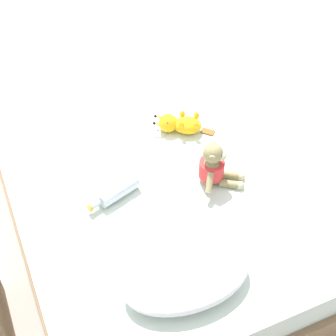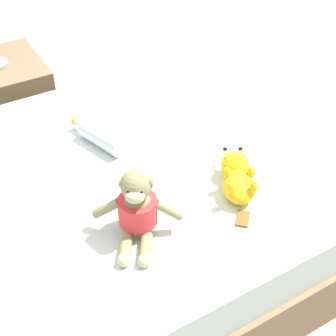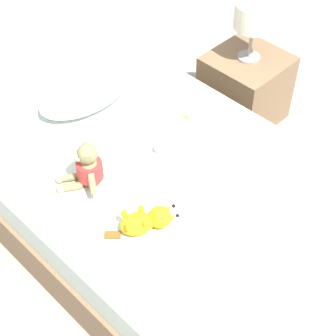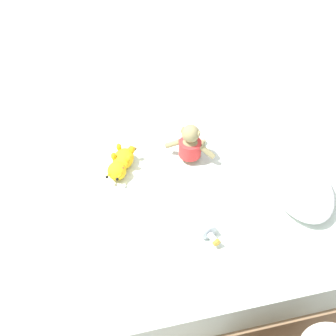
% 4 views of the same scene
% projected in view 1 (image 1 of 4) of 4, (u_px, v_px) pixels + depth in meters
% --- Properties ---
extents(ground_plane, '(16.00, 16.00, 0.00)m').
position_uv_depth(ground_plane, '(143.00, 222.00, 2.94)').
color(ground_plane, '#9E998E').
extents(bed, '(1.34, 2.07, 0.47)m').
position_uv_depth(bed, '(142.00, 196.00, 2.77)').
color(bed, '#846647').
rests_on(bed, ground_plane).
extents(pillow, '(0.56, 0.35, 0.12)m').
position_uv_depth(pillow, '(186.00, 277.00, 2.09)').
color(pillow, white).
rests_on(pillow, bed).
extents(plush_monkey, '(0.25, 0.26, 0.24)m').
position_uv_depth(plush_monkey, '(214.00, 167.00, 2.45)').
color(plush_monkey, '#8E8456').
rests_on(plush_monkey, bed).
extents(plush_yellow_creature, '(0.31, 0.21, 0.10)m').
position_uv_depth(plush_yellow_creature, '(179.00, 124.00, 2.73)').
color(plush_yellow_creature, yellow).
rests_on(plush_yellow_creature, bed).
extents(glass_bottle, '(0.28, 0.14, 0.08)m').
position_uv_depth(glass_bottle, '(117.00, 191.00, 2.42)').
color(glass_bottle, silver).
rests_on(glass_bottle, bed).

